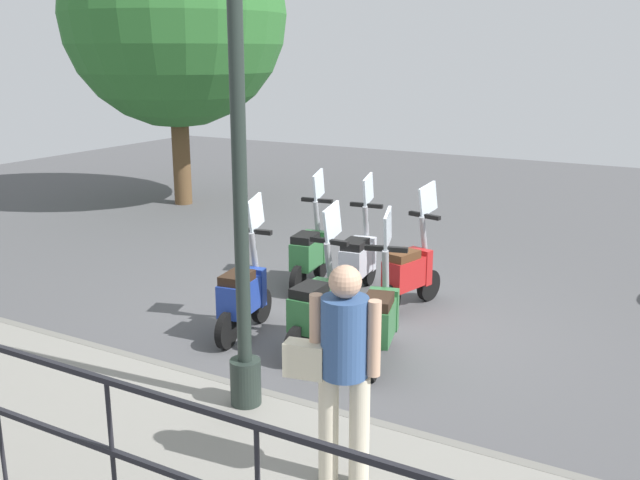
{
  "coord_description": "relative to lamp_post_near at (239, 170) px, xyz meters",
  "views": [
    {
      "loc": [
        -6.92,
        -3.51,
        3.08
      ],
      "look_at": [
        0.2,
        0.5,
        0.9
      ],
      "focal_mm": 40.0,
      "sensor_mm": 36.0,
      "label": 1
    }
  ],
  "objects": [
    {
      "name": "scooter_near_2",
      "position": [
        1.54,
        1.11,
        -1.69
      ],
      "size": [
        1.23,
        0.45,
        1.54
      ],
      "rotation": [
        0.0,
        0.0,
        0.14
      ],
      "color": "black",
      "rests_on": "ground_plane"
    },
    {
      "name": "ground_plane",
      "position": [
        2.4,
        0.24,
        -2.17
      ],
      "size": [
        28.0,
        28.0,
        0.0
      ],
      "primitive_type": "plane",
      "color": "#4C4C4F"
    },
    {
      "name": "promenade_walkway",
      "position": [
        -0.75,
        0.24,
        -2.1
      ],
      "size": [
        2.2,
        20.0,
        0.15
      ],
      "color": "gray",
      "rests_on": "ground_plane"
    },
    {
      "name": "pedestrian_with_bag",
      "position": [
        -0.63,
        -1.25,
        -1.09
      ],
      "size": [
        0.38,
        0.64,
        1.59
      ],
      "rotation": [
        0.0,
        0.0,
        0.2
      ],
      "color": "beige",
      "rests_on": "promenade_walkway"
    },
    {
      "name": "scooter_near_1",
      "position": [
        1.57,
        0.2,
        -1.69
      ],
      "size": [
        1.23,
        0.44,
        1.54
      ],
      "rotation": [
        0.0,
        0.0,
        -0.0
      ],
      "color": "black",
      "rests_on": "ground_plane"
    },
    {
      "name": "fence_railing",
      "position": [
        -1.8,
        0.24,
        -1.28
      ],
      "size": [
        0.04,
        16.03,
        1.07
      ],
      "color": "black",
      "rests_on": "promenade_walkway"
    },
    {
      "name": "scooter_near_0",
      "position": [
        1.61,
        -0.51,
        -1.69
      ],
      "size": [
        1.21,
        0.52,
        1.54
      ],
      "rotation": [
        0.0,
        0.0,
        0.26
      ],
      "color": "black",
      "rests_on": "ground_plane"
    },
    {
      "name": "lamp_post_near",
      "position": [
        0.0,
        0.0,
        0.0
      ],
      "size": [
        0.26,
        0.9,
        4.54
      ],
      "color": "#232D28",
      "rests_on": "promenade_walkway"
    },
    {
      "name": "scooter_far_1",
      "position": [
        3.4,
        0.62,
        -1.69
      ],
      "size": [
        1.23,
        0.44,
        1.54
      ],
      "rotation": [
        0.0,
        0.0,
        0.12
      ],
      "color": "black",
      "rests_on": "ground_plane"
    },
    {
      "name": "tree_large",
      "position": [
        6.73,
        6.32,
        1.58
      ],
      "size": [
        4.38,
        4.38,
        5.95
      ],
      "color": "brown",
      "rests_on": "ground_plane"
    },
    {
      "name": "scooter_far_0",
      "position": [
        3.21,
        -0.16,
        -1.69
      ],
      "size": [
        1.21,
        0.51,
        1.54
      ],
      "rotation": [
        0.0,
        0.0,
        -0.25
      ],
      "color": "black",
      "rests_on": "ground_plane"
    },
    {
      "name": "scooter_far_2",
      "position": [
        3.36,
        1.33,
        -1.69
      ],
      "size": [
        1.23,
        0.45,
        1.54
      ],
      "rotation": [
        0.0,
        0.0,
        0.14
      ],
      "color": "black",
      "rests_on": "ground_plane"
    }
  ]
}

